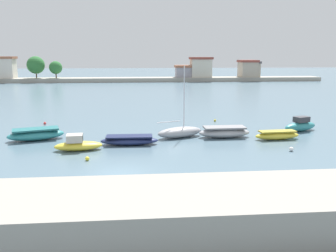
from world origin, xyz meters
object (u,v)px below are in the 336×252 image
Objects in this scene: moored_boat_4 at (180,132)px; mooring_buoy_4 at (45,123)px; mooring_buoy_3 at (215,120)px; moored_boat_5 at (224,132)px; mooring_buoy_0 at (87,159)px; moored_boat_2 at (78,144)px; moored_boat_6 at (277,135)px; mooring_buoy_1 at (291,149)px; moored_boat_7 at (300,125)px; moored_boat_3 at (129,140)px; moored_boat_1 at (36,134)px.

moored_boat_4 is 22.15× the size of mooring_buoy_4.
mooring_buoy_4 is (-21.25, -0.17, 0.01)m from mooring_buoy_3.
moored_boat_5 is 14.98m from mooring_buoy_0.
moored_boat_2 is 19.63m from moored_boat_6.
moored_boat_2 is at bearing 173.87° from mooring_buoy_1.
moored_boat_7 reaches higher than moored_boat_6.
moored_boat_6 is 13.76× the size of mooring_buoy_0.
moored_boat_7 reaches higher than mooring_buoy_0.
mooring_buoy_0 is (1.25, -3.34, -0.36)m from moored_boat_2.
moored_boat_5 is at bearing -96.23° from mooring_buoy_3.
moored_boat_2 reaches higher than mooring_buoy_3.
mooring_buoy_4 is (-7.18, 15.94, -0.01)m from mooring_buoy_0.
mooring_buoy_3 is (10.75, 11.07, -0.26)m from moored_boat_3.
moored_boat_3 is 6.04m from mooring_buoy_0.
moored_boat_4 is 24.04× the size of mooring_buoy_3.
moored_boat_7 is at bearing -13.34° from moored_boat_4.
moored_boat_5 is at bearing 160.31° from moored_boat_6.
mooring_buoy_1 is 28.90m from mooring_buoy_4.
mooring_buoy_3 is at bearing 82.94° from moored_boat_5.
moored_boat_7 reaches higher than moored_boat_1.
moored_boat_3 is 19.57m from moored_boat_7.
moored_boat_3 is at bearing -174.64° from moored_boat_4.
moored_boat_1 is 14.57m from moored_boat_4.
moored_boat_5 is 8.92m from mooring_buoy_3.
moored_boat_2 is at bearing -64.78° from mooring_buoy_4.
moored_boat_5 is at bearing -23.20° from mooring_buoy_4.
mooring_buoy_3 is (14.07, 16.11, -0.02)m from mooring_buoy_0.
mooring_buoy_1 is 15.25m from mooring_buoy_3.
moored_boat_6 is at bearing 83.96° from mooring_buoy_1.
moored_boat_2 is 3.59m from mooring_buoy_0.
moored_boat_3 is 1.16× the size of moored_boat_6.
moored_boat_4 is 11.43m from mooring_buoy_0.
moored_boat_3 is at bearing 165.50° from mooring_buoy_1.
moored_boat_2 is at bearing 172.92° from moored_boat_7.
mooring_buoy_3 is (-8.30, 6.57, -0.49)m from moored_boat_7.
moored_boat_3 is 14.92m from moored_boat_6.
moored_boat_1 reaches higher than mooring_buoy_0.
mooring_buoy_0 is at bearing -69.19° from moored_boat_1.
mooring_buoy_1 is (17.74, 1.30, 0.03)m from mooring_buoy_0.
moored_boat_1 is 1.33× the size of moored_boat_2.
moored_boat_7 is at bearing -12.22° from mooring_buoy_4.
moored_boat_7 is 11.60× the size of mooring_buoy_1.
moored_boat_1 is at bearing 164.88° from mooring_buoy_1.
mooring_buoy_0 is at bearing -166.60° from moored_boat_6.
moored_boat_3 is 1.20× the size of moored_boat_7.
moored_boat_5 is 17.55× the size of mooring_buoy_3.
mooring_buoy_0 is at bearing -151.91° from moored_boat_5.
moored_boat_7 reaches higher than moored_boat_3.
mooring_buoy_4 is at bearing 134.99° from moored_boat_3.
mooring_buoy_3 is at bearing 33.14° from moored_boat_2.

